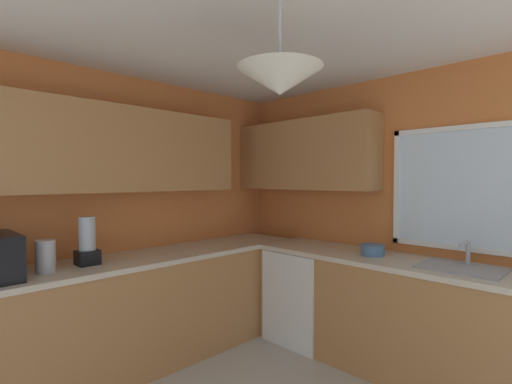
{
  "coord_description": "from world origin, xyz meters",
  "views": [
    {
      "loc": [
        1.25,
        -1.41,
        1.55
      ],
      "look_at": [
        -0.66,
        0.48,
        1.46
      ],
      "focal_mm": 25.82,
      "sensor_mm": 36.0,
      "label": 1
    }
  ],
  "objects_px": {
    "bowl": "(373,250)",
    "blender_appliance": "(87,243)",
    "dishwasher": "(306,294)",
    "kettle": "(46,256)",
    "sink_assembly": "(461,267)"
  },
  "relations": [
    {
      "from": "bowl",
      "to": "blender_appliance",
      "type": "xyz_separation_m",
      "value": [
        -1.34,
        -1.84,
        0.12
      ]
    },
    {
      "from": "dishwasher",
      "to": "kettle",
      "type": "distance_m",
      "value": 2.27
    },
    {
      "from": "kettle",
      "to": "bowl",
      "type": "bearing_deg",
      "value": 58.18
    },
    {
      "from": "kettle",
      "to": "sink_assembly",
      "type": "distance_m",
      "value": 2.92
    },
    {
      "from": "dishwasher",
      "to": "blender_appliance",
      "type": "xyz_separation_m",
      "value": [
        -0.66,
        -1.81,
        0.64
      ]
    },
    {
      "from": "bowl",
      "to": "sink_assembly",
      "type": "bearing_deg",
      "value": 0.61
    },
    {
      "from": "sink_assembly",
      "to": "dishwasher",
      "type": "bearing_deg",
      "value": -178.43
    },
    {
      "from": "kettle",
      "to": "blender_appliance",
      "type": "xyz_separation_m",
      "value": [
        -0.02,
        0.29,
        0.05
      ]
    },
    {
      "from": "sink_assembly",
      "to": "blender_appliance",
      "type": "bearing_deg",
      "value": -137.54
    },
    {
      "from": "blender_appliance",
      "to": "kettle",
      "type": "bearing_deg",
      "value": -86.0
    },
    {
      "from": "dishwasher",
      "to": "bowl",
      "type": "xyz_separation_m",
      "value": [
        0.68,
        0.03,
        0.52
      ]
    },
    {
      "from": "dishwasher",
      "to": "sink_assembly",
      "type": "height_order",
      "value": "sink_assembly"
    },
    {
      "from": "dishwasher",
      "to": "blender_appliance",
      "type": "bearing_deg",
      "value": -110.06
    },
    {
      "from": "kettle",
      "to": "blender_appliance",
      "type": "height_order",
      "value": "blender_appliance"
    },
    {
      "from": "dishwasher",
      "to": "bowl",
      "type": "distance_m",
      "value": 0.86
    }
  ]
}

